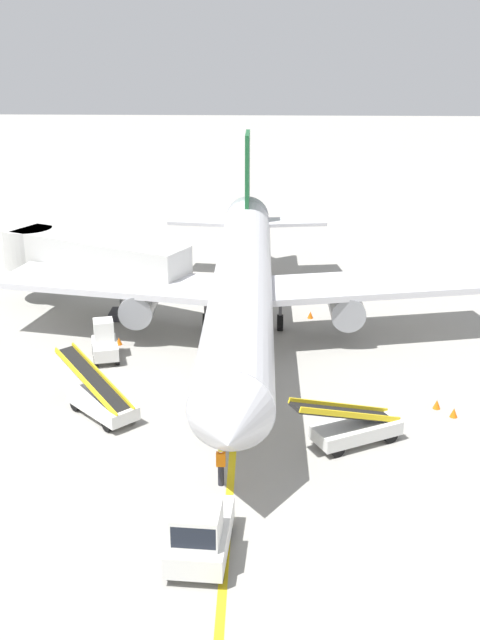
{
  "coord_description": "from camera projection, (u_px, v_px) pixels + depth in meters",
  "views": [
    {
      "loc": [
        0.8,
        -27.0,
        16.06
      ],
      "look_at": [
        -0.57,
        8.88,
        2.5
      ],
      "focal_mm": 41.49,
      "sensor_mm": 36.0,
      "label": 1
    }
  ],
  "objects": [
    {
      "name": "ground_crew_marshaller",
      "position": [
        221.0,
        464.0,
        28.25
      ],
      "size": [
        0.36,
        0.24,
        1.7
      ],
      "color": "#26262D",
      "rests_on": "ground"
    },
    {
      "name": "safety_cone_tail_area",
      "position": [
        454.0,
        413.0,
        33.65
      ],
      "size": [
        0.36,
        0.36,
        0.44
      ],
      "primitive_type": "cone",
      "color": "orange",
      "rests_on": "ground"
    },
    {
      "name": "belt_loader_aft_hold",
      "position": [
        101.0,
        400.0,
        33.62
      ],
      "size": [
        4.42,
        4.42,
        2.59
      ],
      "color": "silver",
      "rests_on": "ground"
    },
    {
      "name": "safety_cone_wingtip_right",
      "position": [
        437.0,
        404.0,
        34.43
      ],
      "size": [
        0.36,
        0.36,
        0.44
      ],
      "primitive_type": "cone",
      "color": "orange",
      "rests_on": "ground"
    },
    {
      "name": "belt_loader_forward_hold",
      "position": [
        354.0,
        427.0,
        31.26
      ],
      "size": [
        5.01,
        3.43,
        2.59
      ],
      "color": "silver",
      "rests_on": "ground"
    },
    {
      "name": "baggage_tug_near_wing",
      "position": [
        105.0,
        342.0,
        39.65
      ],
      "size": [
        1.89,
        2.66,
        2.1
      ],
      "color": "silver",
      "rests_on": "ground"
    },
    {
      "name": "jet_bridge",
      "position": [
        81.0,
        256.0,
        45.91
      ],
      "size": [
        12.66,
        7.96,
        4.85
      ],
      "color": "beige",
      "rests_on": "ground"
    },
    {
      "name": "ground_plane",
      "position": [
        245.0,
        451.0,
        30.94
      ],
      "size": [
        300.0,
        300.0,
        0.0
      ],
      "primitive_type": "plane",
      "color": "#9E9B93"
    },
    {
      "name": "ground_crew_wing_walker",
      "position": [
        201.0,
        403.0,
        33.03
      ],
      "size": [
        0.36,
        0.24,
        1.7
      ],
      "color": "#26262D",
      "rests_on": "ground"
    },
    {
      "name": "taxi_line_yellow",
      "position": [
        237.0,
        397.0,
        35.63
      ],
      "size": [
        0.96,
        80.0,
        0.01
      ],
      "primitive_type": "cube",
      "rotation": [
        0.0,
        0.0,
        0.01
      ],
      "color": "yellow",
      "rests_on": "ground"
    },
    {
      "name": "airliner",
      "position": [
        242.0,
        282.0,
        41.37
      ],
      "size": [
        28.61,
        35.23,
        10.1
      ],
      "color": "silver",
      "rests_on": "ground"
    },
    {
      "name": "safety_cone_nose_left",
      "position": [
        85.0,
        373.0,
        37.66
      ],
      "size": [
        0.36,
        0.36,
        0.44
      ],
      "primitive_type": "cone",
      "color": "orange",
      "rests_on": "ground"
    },
    {
      "name": "safety_cone_wingtip_left",
      "position": [
        119.0,
        341.0,
        41.7
      ],
      "size": [
        0.36,
        0.36,
        0.44
      ],
      "primitive_type": "cone",
      "color": "orange",
      "rests_on": "ground"
    },
    {
      "name": "safety_cone_nose_right",
      "position": [
        310.0,
        315.0,
        45.7
      ],
      "size": [
        0.36,
        0.36,
        0.44
      ],
      "primitive_type": "cone",
      "color": "orange",
      "rests_on": "ground"
    },
    {
      "name": "pushback_tug",
      "position": [
        199.0,
        532.0,
        24.23
      ],
      "size": [
        2.11,
        3.71,
        2.2
      ],
      "color": "silver",
      "rests_on": "ground"
    }
  ]
}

